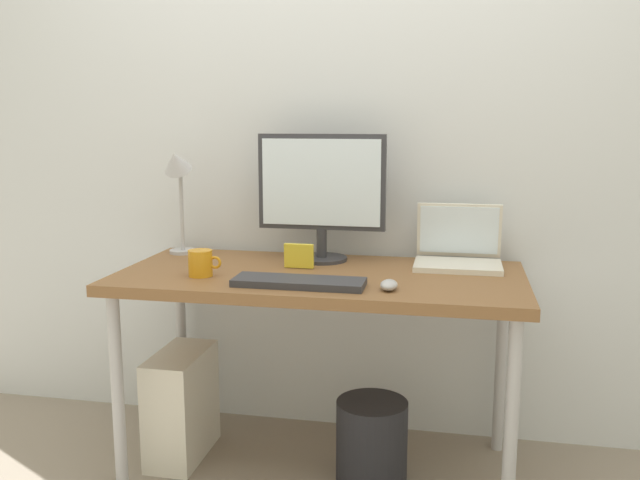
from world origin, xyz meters
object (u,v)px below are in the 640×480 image
(laptop, at_px, (458,250))
(monitor, at_px, (322,190))
(desk, at_px, (320,290))
(wastebasket, at_px, (372,441))
(computer_tower, at_px, (181,404))
(mouse, at_px, (389,285))
(keyboard, at_px, (299,282))
(coffee_mug, at_px, (201,263))
(photo_frame, at_px, (299,256))
(desk_lamp, at_px, (177,178))

(laptop, bearing_deg, monitor, -178.40)
(desk, height_order, wastebasket, desk)
(desk, relative_size, laptop, 4.55)
(monitor, bearing_deg, computer_tower, -156.15)
(mouse, bearing_deg, laptop, 63.04)
(desk, distance_m, keyboard, 0.22)
(wastebasket, bearing_deg, laptop, 43.78)
(monitor, relative_size, coffee_mug, 4.12)
(computer_tower, bearing_deg, mouse, -12.94)
(laptop, distance_m, photo_frame, 0.60)
(desk_lamp, bearing_deg, wastebasket, -17.36)
(computer_tower, bearing_deg, keyboard, -20.03)
(photo_frame, distance_m, computer_tower, 0.75)
(monitor, relative_size, desk_lamp, 1.12)
(mouse, distance_m, computer_tower, 1.01)
(laptop, bearing_deg, mouse, -116.96)
(desk_lamp, xyz_separation_m, coffee_mug, (0.23, -0.35, -0.27))
(laptop, xyz_separation_m, keyboard, (-0.52, -0.43, -0.05))
(photo_frame, bearing_deg, computer_tower, -171.69)
(keyboard, height_order, mouse, mouse)
(monitor, distance_m, keyboard, 0.49)
(laptop, bearing_deg, wastebasket, -136.22)
(laptop, relative_size, mouse, 3.56)
(coffee_mug, xyz_separation_m, computer_tower, (-0.15, 0.12, -0.59))
(laptop, distance_m, desk_lamp, 1.14)
(desk, xyz_separation_m, wastebasket, (0.20, -0.05, -0.54))
(keyboard, bearing_deg, monitor, 90.91)
(laptop, relative_size, desk_lamp, 0.72)
(laptop, bearing_deg, coffee_mug, -157.89)
(keyboard, height_order, computer_tower, keyboard)
(desk, xyz_separation_m, laptop, (0.49, 0.23, 0.12))
(keyboard, distance_m, computer_tower, 0.79)
(monitor, relative_size, mouse, 5.51)
(desk_lamp, bearing_deg, coffee_mug, -56.94)
(monitor, bearing_deg, wastebasket, -47.26)
(photo_frame, relative_size, wastebasket, 0.37)
(laptop, height_order, photo_frame, laptop)
(laptop, height_order, coffee_mug, laptop)
(monitor, bearing_deg, desk, -80.09)
(desk_lamp, height_order, computer_tower, desk_lamp)
(desk, distance_m, mouse, 0.35)
(desk, bearing_deg, wastebasket, -13.28)
(monitor, distance_m, mouse, 0.58)
(coffee_mug, height_order, computer_tower, coffee_mug)
(desk, height_order, monitor, monitor)
(desk, xyz_separation_m, photo_frame, (-0.09, 0.05, 0.11))
(coffee_mug, relative_size, computer_tower, 0.29)
(keyboard, relative_size, wastebasket, 1.47)
(desk_lamp, distance_m, mouse, 1.03)
(mouse, height_order, computer_tower, mouse)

